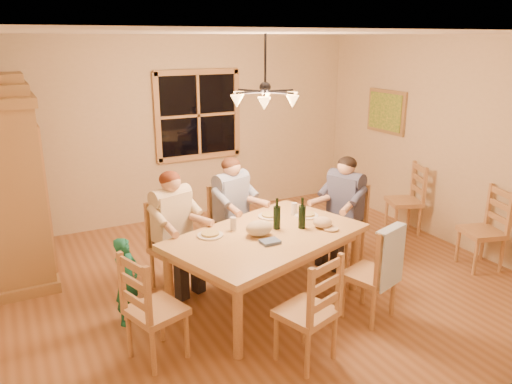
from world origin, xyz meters
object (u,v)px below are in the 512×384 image
dining_table (267,243)px  child (127,281)px  chair_end_right (342,239)px  wine_bottle_a (277,214)px  adult_woman (172,216)px  chair_far_left (175,262)px  chair_spare_back (403,212)px  armoire (13,187)px  chair_near_left (306,328)px  adult_plaid_man (232,198)px  chair_far_right (233,241)px  chair_near_right (368,289)px  wine_bottle_b (302,213)px  chandelier (265,97)px  adult_slate_man (345,197)px  chair_end_left (157,326)px  chair_spare_front (480,244)px

dining_table → child: 1.41m
chair_end_right → wine_bottle_a: bearing=88.6°
adult_woman → chair_far_left: bearing=-171.4°
chair_spare_back → armoire: bearing=99.0°
chair_far_left → chair_near_left: 1.84m
child → adult_woman: bearing=-6.8°
chair_far_left → wine_bottle_a: wine_bottle_a is taller
chair_spare_back → adult_plaid_man: bearing=107.7°
chair_spare_back → chair_far_right: bearing=107.7°
chair_near_right → wine_bottle_a: bearing=107.8°
adult_woman → wine_bottle_b: (1.15, -0.75, 0.08)m
chandelier → chair_spare_back: bearing=9.4°
chair_far_left → chair_end_right: (2.03, -0.31, 0.00)m
chandelier → adult_plaid_man: bearing=103.4°
chair_far_left → adult_plaid_man: bearing=180.0°
adult_woman → wine_bottle_b: size_ratio=2.65×
chair_far_right → adult_plaid_man: (0.00, -0.00, 0.54)m
wine_bottle_b → child: (-1.78, 0.29, -0.49)m
adult_woman → adult_plaid_man: same height
chair_near_left → adult_slate_man: 2.13m
wine_bottle_a → child: wine_bottle_a is taller
armoire → child: bearing=-62.5°
adult_plaid_man → adult_slate_man: 1.34m
chandelier → armoire: bearing=149.1°
wine_bottle_a → wine_bottle_b: size_ratio=1.00×
chair_near_left → adult_woman: adult_woman is taller
dining_table → chair_end_right: size_ratio=2.24×
chair_far_left → chair_spare_back: bearing=163.9°
chair_far_right → adult_plaid_man: 0.54m
chair_near_right → chair_end_left: bearing=153.4°
chair_far_left → chair_end_right: bearing=153.4°
chair_spare_front → chair_end_right: bearing=73.6°
chair_end_right → wine_bottle_b: size_ratio=3.00×
adult_plaid_man → chair_end_left: bearing=28.0°
chair_near_left → wine_bottle_b: 1.32m
chair_near_left → chair_end_right: size_ratio=1.00×
chair_end_left → chair_far_left: bearing=136.7°
wine_bottle_a → chair_spare_back: (2.49, 0.76, -0.62)m
adult_slate_man → child: 2.69m
dining_table → chair_near_left: chair_near_left is taller
chair_end_left → adult_plaid_man: 2.03m
dining_table → adult_plaid_man: adult_plaid_man is taller
wine_bottle_b → chair_spare_back: bearing=20.9°
chair_far_right → armoire: bearing=-39.2°
chair_end_left → wine_bottle_b: size_ratio=3.00×
chair_end_right → dining_table: bearing=90.0°
adult_plaid_man → wine_bottle_b: size_ratio=2.65×
chair_far_left → adult_plaid_man: (0.82, 0.27, 0.54)m
chair_near_left → adult_plaid_man: adult_plaid_man is taller
dining_table → adult_slate_man: (1.29, 0.42, 0.18)m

